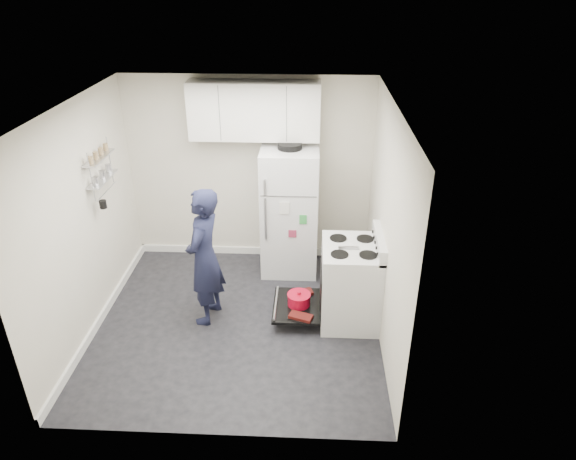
# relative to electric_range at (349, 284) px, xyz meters

# --- Properties ---
(room) EXTENTS (3.21, 3.21, 2.51)m
(room) POSITION_rel_electric_range_xyz_m (-1.29, -0.12, 0.74)
(room) COLOR black
(room) RESTS_ON ground
(electric_range) EXTENTS (0.66, 0.76, 1.10)m
(electric_range) POSITION_rel_electric_range_xyz_m (0.00, 0.00, 0.00)
(electric_range) COLOR silver
(electric_range) RESTS_ON ground
(open_oven_door) EXTENTS (0.55, 0.71, 0.22)m
(open_oven_door) POSITION_rel_electric_range_xyz_m (-0.58, 0.00, -0.28)
(open_oven_door) COLOR black
(open_oven_door) RESTS_ON ground
(refrigerator) EXTENTS (0.72, 0.74, 1.75)m
(refrigerator) POSITION_rel_electric_range_xyz_m (-0.72, 1.10, 0.38)
(refrigerator) COLOR silver
(refrigerator) RESTS_ON ground
(upper_cabinets) EXTENTS (1.60, 0.33, 0.70)m
(upper_cabinets) POSITION_rel_electric_range_xyz_m (-1.16, 1.28, 1.63)
(upper_cabinets) COLOR silver
(upper_cabinets) RESTS_ON room
(wall_shelf_rack) EXTENTS (0.14, 0.60, 0.61)m
(wall_shelf_rack) POSITION_rel_electric_range_xyz_m (-2.78, 0.34, 1.21)
(wall_shelf_rack) COLOR #B2B2B7
(wall_shelf_rack) RESTS_ON room
(person) EXTENTS (0.49, 0.65, 1.62)m
(person) POSITION_rel_electric_range_xyz_m (-1.61, -0.06, 0.34)
(person) COLOR #161932
(person) RESTS_ON ground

